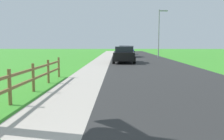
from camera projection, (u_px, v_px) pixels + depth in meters
The scene contains 9 objects.
ground_plane at pixel (111, 61), 25.87m from camera, with size 120.00×120.00×0.00m, color #3B922B.
road_asphalt at pixel (141, 60), 27.78m from camera, with size 7.00×66.00×0.01m, color #2A2A2A.
curb_concrete at pixel (85, 60), 27.92m from camera, with size 6.00×66.00×0.01m, color #AFA69B.
grass_verge at pixel (72, 60), 27.95m from camera, with size 5.00×66.00×0.00m, color #3B922B.
rail_fence at pixel (10, 84), 7.20m from camera, with size 0.11×12.34×1.10m.
parked_suv_black at pixel (124, 54), 23.51m from camera, with size 2.28×4.86×1.57m.
parked_car_blue at pixel (128, 51), 33.71m from camera, with size 2.27×4.62×1.54m.
parked_car_silver at pixel (125, 50), 41.34m from camera, with size 2.40×4.94×1.51m.
street_lamp at pixel (160, 29), 31.48m from camera, with size 1.17×0.20×6.22m.
Camera 1 is at (0.69, -0.81, 1.84)m, focal length 38.74 mm.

